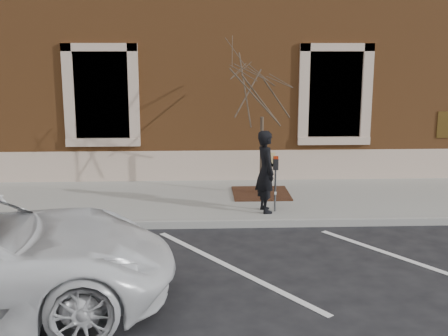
{
  "coord_description": "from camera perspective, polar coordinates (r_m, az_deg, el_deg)",
  "views": [
    {
      "loc": [
        -0.48,
        -10.96,
        3.58
      ],
      "look_at": [
        0.0,
        0.6,
        1.1
      ],
      "focal_mm": 45.0,
      "sensor_mm": 36.0,
      "label": 1
    }
  ],
  "objects": [
    {
      "name": "ground",
      "position": [
        11.54,
        0.13,
        -5.98
      ],
      "size": [
        120.0,
        120.0,
        0.0
      ],
      "primitive_type": "plane",
      "color": "#28282B",
      "rests_on": "ground"
    },
    {
      "name": "sidewalk_near",
      "position": [
        13.19,
        -0.21,
        -3.31
      ],
      "size": [
        40.0,
        3.5,
        0.15
      ],
      "primitive_type": "cube",
      "color": "gray",
      "rests_on": "ground"
    },
    {
      "name": "curb_near",
      "position": [
        11.47,
        0.14,
        -5.7
      ],
      "size": [
        40.0,
        0.12,
        0.15
      ],
      "primitive_type": "cube",
      "color": "#9E9E99",
      "rests_on": "ground"
    },
    {
      "name": "parking_stripes",
      "position": [
        9.47,
        0.72,
        -10.08
      ],
      "size": [
        28.0,
        4.4,
        0.01
      ],
      "primitive_type": null,
      "color": "silver",
      "rests_on": "ground"
    },
    {
      "name": "building_civic",
      "position": [
        18.71,
        -0.94,
        13.36
      ],
      "size": [
        40.0,
        8.62,
        8.0
      ],
      "color": "brown",
      "rests_on": "ground"
    },
    {
      "name": "man",
      "position": [
        11.88,
        4.28,
        -0.36
      ],
      "size": [
        0.52,
        0.7,
        1.75
      ],
      "primitive_type": "imported",
      "rotation": [
        0.0,
        0.0,
        1.74
      ],
      "color": "black",
      "rests_on": "sidewalk_near"
    },
    {
      "name": "parking_meter",
      "position": [
        11.92,
        5.26,
        -0.54
      ],
      "size": [
        0.11,
        0.08,
        1.2
      ],
      "rotation": [
        0.0,
        0.0,
        0.3
      ],
      "color": "#595B60",
      "rests_on": "sidewalk_near"
    },
    {
      "name": "tree_grate",
      "position": [
        13.49,
        3.77,
        -2.59
      ],
      "size": [
        1.34,
        1.34,
        0.03
      ],
      "primitive_type": "cube",
      "color": "#442516",
      "rests_on": "sidewalk_near"
    },
    {
      "name": "sapling",
      "position": [
        13.09,
        3.92,
        7.4
      ],
      "size": [
        2.03,
        2.03,
        3.38
      ],
      "color": "#413027",
      "rests_on": "sidewalk_near"
    }
  ]
}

